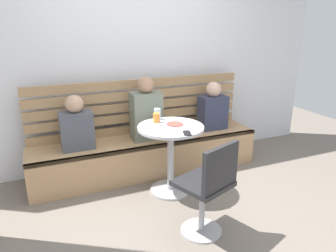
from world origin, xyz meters
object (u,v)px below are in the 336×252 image
Objects in this scene: person_adult at (146,112)px; cup_tumbler_orange at (156,118)px; person_child_middle at (76,126)px; person_child_left at (213,108)px; white_chair at (209,187)px; cafe_table at (171,146)px; booth_bench at (148,155)px; plate_small at (175,124)px; cup_glass_tall at (157,114)px; phone_on_table at (187,133)px.

cup_tumbler_orange is at bearing -90.91° from person_adult.
person_adult reaches higher than person_child_middle.
person_child_left is at bearing 1.99° from person_adult.
cup_tumbler_orange is at bearing 94.57° from white_chair.
cafe_table is 1.03m from person_child_middle.
person_child_left is at bearing 22.42° from cup_tumbler_orange.
booth_bench is 15.88× the size of plate_small.
white_chair is 7.08× the size of cup_glass_tall.
white_chair is at bearing -90.67° from cafe_table.
person_child_middle reaches higher than booth_bench.
person_child_left is at bearing 0.94° from person_child_middle.
person_adult reaches higher than plate_small.
white_chair is at bearing -88.52° from cup_glass_tall.
person_child_left is at bearing 17.58° from cup_glass_tall.
white_chair is 5.00× the size of plate_small.
phone_on_table is (0.06, 0.54, 0.28)m from white_chair.
person_adult reaches higher than booth_bench.
phone_on_table is at bearing -80.12° from person_adult.
cup_tumbler_orange reaches higher than booth_bench.
white_chair is at bearing -86.85° from person_adult.
white_chair is at bearing -87.32° from booth_bench.
cup_glass_tall is at bearing 91.48° from white_chair.
person_child_middle reaches higher than phone_on_table.
person_child_middle is (-0.79, 0.00, -0.07)m from person_adult.
phone_on_table is (0.05, -0.27, 0.23)m from cafe_table.
white_chair is (0.06, -1.33, 0.24)m from booth_bench.
plate_small is (0.10, -0.25, -0.05)m from cup_glass_tall.
person_adult is 1.21× the size of person_child_left.
phone_on_table reaches higher than booth_bench.
phone_on_table is (0.92, -0.79, 0.05)m from person_child_middle.
white_chair is 0.62m from phone_on_table.
white_chair is 6.07× the size of phone_on_table.
person_child_left reaches higher than white_chair.
white_chair is at bearing -57.21° from person_child_middle.
plate_small is at bearing 85.34° from white_chair.
cup_tumbler_orange is (-0.02, -0.35, 0.57)m from booth_bench.
plate_small is (0.13, -0.49, 0.52)m from booth_bench.
cup_tumbler_orange is at bearing -157.58° from person_child_left.
person_child_left is 6.05× the size of cup_tumbler_orange.
cafe_table is 0.40m from cup_glass_tall.
booth_bench is at bearing 87.35° from cup_tumbler_orange.
white_chair is 1.14m from cup_glass_tall.
person_adult is at bearing -0.27° from person_child_middle.
person_child_middle is 4.21× the size of phone_on_table.
white_chair is 1.16× the size of person_adult.
plate_small is at bearing -145.70° from person_child_left.
cup_glass_tall is at bearing 97.68° from cafe_table.
cup_glass_tall is 1.20× the size of cup_tumbler_orange.
plate_small is (0.93, -0.49, 0.05)m from person_child_middle.
booth_bench is at bearing 92.68° from white_chair.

